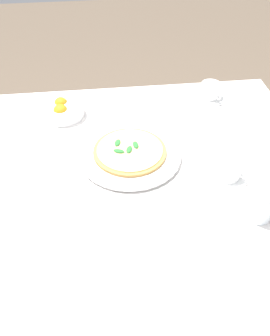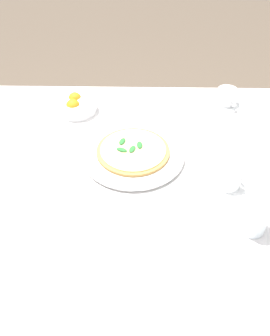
# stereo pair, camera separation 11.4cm
# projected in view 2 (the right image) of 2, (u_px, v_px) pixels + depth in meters

# --- Properties ---
(ground_plane) EXTENTS (8.00, 8.00, 0.00)m
(ground_plane) POSITION_uv_depth(u_px,v_px,m) (136.00, 310.00, 1.61)
(ground_plane) COLOR brown
(dining_table) EXTENTS (1.20, 1.20, 0.76)m
(dining_table) POSITION_uv_depth(u_px,v_px,m) (137.00, 218.00, 1.19)
(dining_table) COLOR white
(dining_table) RESTS_ON ground_plane
(pizza_plate) EXTENTS (0.34, 0.34, 0.02)m
(pizza_plate) POSITION_uv_depth(u_px,v_px,m) (133.00, 154.00, 1.21)
(pizza_plate) COLOR white
(pizza_plate) RESTS_ON dining_table
(pizza) EXTENTS (0.24, 0.24, 0.02)m
(pizza) POSITION_uv_depth(u_px,v_px,m) (133.00, 150.00, 1.20)
(pizza) COLOR #C68E47
(pizza) RESTS_ON pizza_plate
(coffee_cup_far_left) EXTENTS (0.13, 0.13, 0.06)m
(coffee_cup_far_left) POSITION_uv_depth(u_px,v_px,m) (229.00, 179.00, 1.10)
(coffee_cup_far_left) COLOR white
(coffee_cup_far_left) RESTS_ON dining_table
(coffee_cup_center_back) EXTENTS (0.13, 0.13, 0.07)m
(coffee_cup_center_back) POSITION_uv_depth(u_px,v_px,m) (227.00, 98.00, 1.43)
(coffee_cup_center_back) COLOR white
(coffee_cup_center_back) RESTS_ON dining_table
(water_glass_near_right) EXTENTS (0.07, 0.07, 0.10)m
(water_glass_near_right) POSITION_uv_depth(u_px,v_px,m) (254.00, 217.00, 0.97)
(water_glass_near_right) COLOR white
(water_glass_near_right) RESTS_ON dining_table
(citrus_bowl) EXTENTS (0.15, 0.15, 0.06)m
(citrus_bowl) POSITION_uv_depth(u_px,v_px,m) (76.00, 105.00, 1.40)
(citrus_bowl) COLOR white
(citrus_bowl) RESTS_ON dining_table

